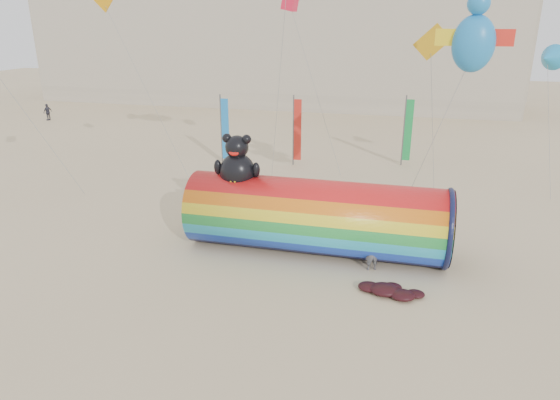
% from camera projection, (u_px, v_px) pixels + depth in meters
% --- Properties ---
extents(ground, '(160.00, 160.00, 0.00)m').
position_uv_depth(ground, '(261.00, 259.00, 22.67)').
color(ground, '#CCB58C').
rests_on(ground, ground).
extents(hotel_building, '(60.40, 15.40, 20.60)m').
position_uv_depth(hotel_building, '(271.00, 20.00, 63.83)').
color(hotel_building, '#B7AD99').
rests_on(hotel_building, ground).
extents(windsock_assembly, '(11.87, 3.62, 5.47)m').
position_uv_depth(windsock_assembly, '(316.00, 215.00, 22.94)').
color(windsock_assembly, red).
rests_on(windsock_assembly, ground).
extents(kite_handler, '(0.71, 0.61, 1.63)m').
position_uv_depth(kite_handler, '(372.00, 253.00, 21.47)').
color(kite_handler, '#54555C').
rests_on(kite_handler, ground).
extents(fabric_bundle, '(2.62, 1.35, 0.41)m').
position_uv_depth(fabric_bundle, '(389.00, 290.00, 19.73)').
color(fabric_bundle, '#3F0B11').
rests_on(fabric_bundle, ground).
extents(festival_banners, '(13.77, 3.02, 5.20)m').
position_uv_depth(festival_banners, '(309.00, 130.00, 36.67)').
color(festival_banners, '#59595E').
rests_on(festival_banners, ground).
extents(beachgoers, '(69.59, 63.27, 1.79)m').
position_uv_depth(beachgoers, '(416.00, 379.00, 13.90)').
color(beachgoers, '#33333F').
rests_on(beachgoers, ground).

